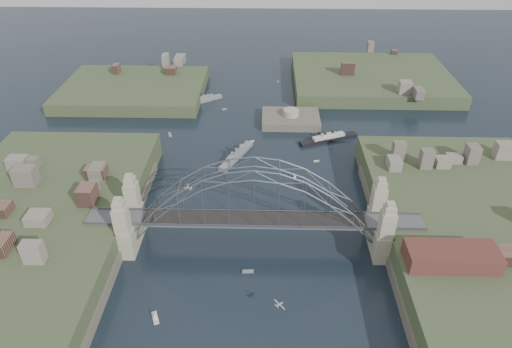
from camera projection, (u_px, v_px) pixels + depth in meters
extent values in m
plane|color=black|center=(254.00, 244.00, 119.07)|extent=(500.00, 500.00, 0.00)
cube|color=#515153|center=(254.00, 220.00, 114.68)|extent=(84.00, 6.00, 0.70)
cube|color=#555A62|center=(254.00, 226.00, 111.87)|extent=(84.00, 0.25, 0.50)
cube|color=#555A62|center=(254.00, 211.00, 116.89)|extent=(84.00, 0.25, 0.50)
cube|color=black|center=(254.00, 218.00, 114.38)|extent=(55.20, 5.20, 0.35)
cube|color=gray|center=(123.00, 228.00, 110.74)|extent=(3.40, 3.40, 17.70)
cube|color=gray|center=(134.00, 203.00, 119.10)|extent=(3.40, 3.40, 17.70)
cube|color=gray|center=(385.00, 233.00, 109.33)|extent=(3.40, 3.40, 17.70)
cube|color=gray|center=(377.00, 207.00, 117.70)|extent=(3.40, 3.40, 17.70)
cube|color=gray|center=(132.00, 230.00, 117.58)|extent=(4.08, 13.80, 8.00)
cube|color=gray|center=(378.00, 234.00, 116.17)|extent=(4.08, 13.80, 8.00)
cube|color=#3B492A|center=(32.00, 234.00, 119.26)|extent=(50.00, 90.00, 12.00)
cube|color=#555043|center=(118.00, 239.00, 119.31)|extent=(6.00, 70.00, 4.00)
cube|color=#3B492A|center=(482.00, 242.00, 116.68)|extent=(50.00, 90.00, 12.00)
cube|color=#555043|center=(392.00, 244.00, 117.73)|extent=(6.00, 70.00, 4.00)
cube|color=#3B492A|center=(134.00, 94.00, 199.46)|extent=(60.00, 45.00, 9.00)
cube|color=#3B492A|center=(371.00, 82.00, 209.53)|extent=(70.00, 55.00, 9.50)
cube|color=#555043|center=(290.00, 124.00, 177.61)|extent=(22.00, 16.00, 7.00)
cylinder|color=gray|center=(291.00, 113.00, 175.04)|extent=(6.00, 6.00, 2.40)
cube|color=#592D26|center=(452.00, 256.00, 100.90)|extent=(20.00, 8.00, 4.00)
cube|color=#515153|center=(439.00, 337.00, 94.40)|extent=(4.00, 22.00, 1.40)
cube|color=gray|center=(236.00, 157.00, 155.07)|extent=(10.81, 19.38, 1.79)
cube|color=gray|center=(236.00, 153.00, 154.33)|extent=(6.43, 10.88, 1.34)
cube|color=gray|center=(236.00, 151.00, 153.78)|extent=(3.43, 5.18, 0.89)
cylinder|color=black|center=(234.00, 151.00, 152.30)|extent=(0.96, 0.96, 1.79)
cylinder|color=black|center=(238.00, 147.00, 154.41)|extent=(0.96, 0.96, 1.79)
cylinder|color=#555A62|center=(227.00, 158.00, 148.95)|extent=(0.18, 0.18, 4.47)
cylinder|color=#555A62|center=(244.00, 141.00, 158.00)|extent=(0.18, 0.18, 4.47)
cube|color=gray|center=(204.00, 101.00, 193.41)|extent=(14.63, 11.41, 1.64)
cube|color=gray|center=(204.00, 98.00, 192.74)|extent=(8.31, 6.64, 1.23)
cube|color=gray|center=(204.00, 96.00, 192.23)|extent=(4.05, 3.40, 0.82)
cylinder|color=black|center=(201.00, 95.00, 191.30)|extent=(0.81, 0.81, 1.64)
cylinder|color=black|center=(206.00, 94.00, 192.38)|extent=(0.81, 0.81, 1.64)
cylinder|color=#555A62|center=(193.00, 98.00, 189.64)|extent=(0.16, 0.16, 4.10)
cylinder|color=#555A62|center=(214.00, 92.00, 194.26)|extent=(0.16, 0.16, 4.10)
cube|color=black|center=(328.00, 140.00, 165.14)|extent=(21.71, 11.33, 1.62)
cube|color=beige|center=(329.00, 137.00, 164.47)|extent=(12.17, 6.79, 1.21)
cube|color=beige|center=(329.00, 134.00, 163.97)|extent=(5.78, 3.67, 0.81)
cylinder|color=black|center=(325.00, 133.00, 163.12)|extent=(1.09, 1.09, 1.62)
cylinder|color=black|center=(333.00, 132.00, 164.05)|extent=(1.09, 1.09, 1.62)
cylinder|color=#555A62|center=(312.00, 136.00, 161.70)|extent=(0.16, 0.16, 4.04)
cylinder|color=#555A62|center=(345.00, 130.00, 165.70)|extent=(0.16, 0.16, 4.04)
cube|color=#B9BCC1|center=(279.00, 305.00, 95.00)|extent=(1.48, 1.29, 0.29)
cube|color=#B9BCC1|center=(279.00, 304.00, 94.97)|extent=(2.32, 2.76, 0.06)
cube|color=#B9BCC1|center=(276.00, 306.00, 94.49)|extent=(0.78, 0.91, 0.37)
cube|color=beige|center=(188.00, 188.00, 140.14)|extent=(2.66, 1.26, 0.45)
cylinder|color=#555A62|center=(187.00, 185.00, 139.57)|extent=(0.08, 0.08, 2.20)
cone|color=silver|center=(187.00, 185.00, 139.57)|extent=(1.39, 1.19, 1.92)
cube|color=beige|center=(294.00, 178.00, 144.66)|extent=(1.40, 1.54, 0.45)
cylinder|color=#555A62|center=(294.00, 175.00, 144.09)|extent=(0.08, 0.08, 2.20)
cone|color=silver|center=(294.00, 175.00, 144.09)|extent=(1.56, 1.59, 1.92)
cube|color=beige|center=(248.00, 271.00, 110.65)|extent=(2.83, 1.11, 0.45)
cube|color=beige|center=(316.00, 161.00, 153.16)|extent=(1.98, 1.06, 0.45)
cube|color=beige|center=(170.00, 135.00, 168.73)|extent=(2.03, 3.39, 0.45)
cube|color=beige|center=(252.00, 141.00, 164.54)|extent=(1.78, 1.13, 0.45)
cube|color=beige|center=(224.00, 109.00, 186.99)|extent=(2.28, 1.54, 0.45)
cube|color=beige|center=(353.00, 221.00, 126.62)|extent=(2.66, 2.23, 0.45)
cube|color=beige|center=(353.00, 220.00, 126.40)|extent=(1.72, 1.52, 0.40)
cylinder|color=black|center=(353.00, 219.00, 126.15)|extent=(0.16, 0.16, 0.70)
cube|color=beige|center=(155.00, 318.00, 99.07)|extent=(2.39, 3.67, 0.45)
cylinder|color=#555A62|center=(155.00, 315.00, 98.50)|extent=(0.08, 0.08, 2.20)
cone|color=silver|center=(155.00, 315.00, 98.50)|extent=(1.39, 1.53, 1.92)
cube|color=beige|center=(278.00, 82.00, 211.35)|extent=(0.94, 1.77, 0.45)
cube|color=beige|center=(278.00, 81.00, 211.13)|extent=(0.70, 1.09, 0.40)
cylinder|color=black|center=(278.00, 80.00, 210.89)|extent=(0.16, 0.16, 0.70)
cube|color=beige|center=(110.00, 186.00, 140.92)|extent=(0.75, 2.25, 0.45)
cube|color=beige|center=(110.00, 185.00, 140.70)|extent=(0.64, 1.35, 0.40)
cylinder|color=black|center=(110.00, 184.00, 140.45)|extent=(0.16, 0.16, 0.70)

